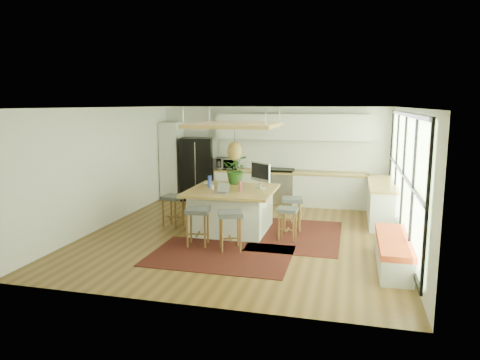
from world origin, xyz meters
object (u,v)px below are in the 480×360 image
(stool_right_back, at_px, (292,215))
(island_plant, at_px, (236,173))
(stool_right_front, at_px, (287,223))
(laptop, at_px, (221,187))
(stool_left_side, at_px, (173,211))
(stool_near_left, at_px, (198,228))
(microwave, at_px, (227,162))
(monitor, at_px, (260,176))
(stool_near_right, at_px, (230,232))
(fridge, at_px, (197,168))
(island, at_px, (232,210))

(stool_right_back, height_order, island_plant, island_plant)
(island_plant, bearing_deg, stool_right_back, -14.26)
(stool_right_front, xyz_separation_m, laptop, (-1.40, -0.08, 0.70))
(stool_left_side, bearing_deg, stool_near_left, -49.56)
(stool_left_side, relative_size, microwave, 1.20)
(stool_right_back, relative_size, monitor, 1.19)
(stool_near_right, xyz_separation_m, monitor, (0.24, 1.67, 0.83))
(stool_near_left, relative_size, stool_right_back, 1.03)
(stool_right_front, height_order, stool_right_back, stool_right_back)
(island_plant, bearing_deg, microwave, 110.65)
(laptop, bearing_deg, stool_right_front, 18.56)
(monitor, distance_m, island_plant, 0.72)
(stool_right_back, bearing_deg, stool_right_front, -89.68)
(monitor, bearing_deg, microwave, 157.61)
(stool_near_right, relative_size, microwave, 1.26)
(stool_near_left, xyz_separation_m, stool_right_back, (1.65, 1.54, 0.00))
(stool_near_right, height_order, stool_right_back, stool_near_right)
(stool_near_left, bearing_deg, stool_near_right, -9.58)
(microwave, bearing_deg, island_plant, -83.72)
(fridge, xyz_separation_m, monitor, (2.43, -2.60, 0.26))
(island, xyz_separation_m, stool_right_back, (1.29, 0.31, -0.11))
(island, height_order, stool_near_right, island)
(laptop, xyz_separation_m, island_plant, (0.05, 1.13, 0.15))
(stool_near_right, bearing_deg, stool_right_back, 59.86)
(fridge, xyz_separation_m, laptop, (1.74, -3.40, 0.12))
(stool_near_left, distance_m, island_plant, 2.08)
(stool_right_front, distance_m, stool_right_back, 0.70)
(island, height_order, island_plant, island_plant)
(stool_near_right, xyz_separation_m, stool_right_back, (0.96, 1.65, 0.00))
(stool_right_back, bearing_deg, stool_near_left, -137.11)
(stool_near_right, relative_size, stool_right_front, 1.14)
(island, distance_m, stool_near_left, 1.29)
(fridge, height_order, stool_right_back, fridge)
(stool_near_left, xyz_separation_m, stool_near_right, (0.69, -0.12, 0.00))
(laptop, distance_m, monitor, 1.06)
(monitor, bearing_deg, island, -112.61)
(laptop, bearing_deg, stool_near_left, -93.23)
(stool_near_right, height_order, stool_left_side, stool_near_right)
(island_plant, bearing_deg, laptop, -92.32)
(stool_right_front, relative_size, stool_right_back, 0.91)
(monitor, bearing_deg, island_plant, -169.57)
(stool_right_front, distance_m, stool_left_side, 2.69)
(stool_left_side, relative_size, laptop, 2.32)
(stool_right_back, height_order, laptop, laptop)
(island, distance_m, microwave, 3.14)
(fridge, bearing_deg, monitor, -59.69)
(stool_near_left, xyz_separation_m, stool_right_front, (1.66, 0.83, 0.00))
(microwave, bearing_deg, laptop, -90.94)
(stool_right_front, distance_m, microwave, 4.07)
(stool_near_right, relative_size, monitor, 1.23)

